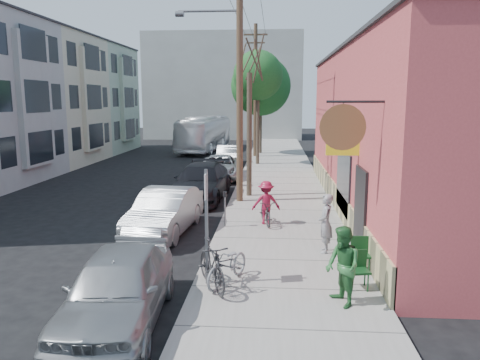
# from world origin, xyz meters

# --- Properties ---
(ground) EXTENTS (120.00, 120.00, 0.00)m
(ground) POSITION_xyz_m (0.00, 0.00, 0.00)
(ground) COLOR black
(sidewalk) EXTENTS (4.50, 58.00, 0.15)m
(sidewalk) POSITION_xyz_m (4.25, 11.00, 0.07)
(sidewalk) COLOR gray
(sidewalk) RESTS_ON ground
(cafe_building) EXTENTS (6.60, 20.20, 6.61)m
(cafe_building) POSITION_xyz_m (8.99, 4.99, 3.30)
(cafe_building) COLOR #B34245
(cafe_building) RESTS_ON ground
(apartment_row) EXTENTS (6.30, 32.00, 9.00)m
(apartment_row) POSITION_xyz_m (-11.85, 14.00, 4.50)
(apartment_row) COLOR #9CB196
(apartment_row) RESTS_ON ground
(end_cap_building) EXTENTS (18.00, 8.00, 12.00)m
(end_cap_building) POSITION_xyz_m (-2.00, 42.00, 6.00)
(end_cap_building) COLOR #9FA09B
(end_cap_building) RESTS_ON ground
(sign_post) EXTENTS (0.07, 0.45, 2.80)m
(sign_post) POSITION_xyz_m (2.35, -3.82, 1.83)
(sign_post) COLOR slate
(sign_post) RESTS_ON sidewalk
(parking_meter_near) EXTENTS (0.14, 0.14, 1.24)m
(parking_meter_near) POSITION_xyz_m (2.25, 1.31, 0.98)
(parking_meter_near) COLOR slate
(parking_meter_near) RESTS_ON sidewalk
(parking_meter_far) EXTENTS (0.14, 0.14, 1.24)m
(parking_meter_far) POSITION_xyz_m (2.25, 9.46, 0.98)
(parking_meter_far) COLOR slate
(parking_meter_far) RESTS_ON sidewalk
(utility_pole_near) EXTENTS (3.57, 0.28, 10.00)m
(utility_pole_near) POSITION_xyz_m (2.39, 5.57, 5.41)
(utility_pole_near) COLOR #503A28
(utility_pole_near) RESTS_ON sidewalk
(utility_pole_far) EXTENTS (1.80, 0.28, 10.00)m
(utility_pole_far) POSITION_xyz_m (2.45, 22.00, 5.34)
(utility_pole_far) COLOR #503A28
(utility_pole_far) RESTS_ON sidewalk
(tree_bare) EXTENTS (0.24, 0.24, 5.57)m
(tree_bare) POSITION_xyz_m (2.80, 6.78, 2.94)
(tree_bare) COLOR #44392C
(tree_bare) RESTS_ON sidewalk
(tree_leafy_mid) EXTENTS (3.35, 3.35, 7.67)m
(tree_leafy_mid) POSITION_xyz_m (2.80, 17.58, 6.12)
(tree_leafy_mid) COLOR #44392C
(tree_leafy_mid) RESTS_ON sidewalk
(tree_leafy_far) EXTENTS (4.85, 4.85, 7.91)m
(tree_leafy_far) POSITION_xyz_m (2.80, 24.13, 5.63)
(tree_leafy_far) COLOR #44392C
(tree_leafy_far) RESTS_ON sidewalk
(patio_chair_a) EXTENTS (0.54, 0.54, 0.88)m
(patio_chair_a) POSITION_xyz_m (6.19, -2.74, 0.59)
(patio_chair_a) COLOR #0F3818
(patio_chair_a) RESTS_ON sidewalk
(patio_chair_b) EXTENTS (0.59, 0.59, 0.88)m
(patio_chair_b) POSITION_xyz_m (5.95, -3.87, 0.59)
(patio_chair_b) COLOR #0F3818
(patio_chair_b) RESTS_ON sidewalk
(patron_grey) EXTENTS (0.48, 0.67, 1.73)m
(patron_grey) POSITION_xyz_m (5.45, -1.24, 1.01)
(patron_grey) COLOR gray
(patron_grey) RESTS_ON sidewalk
(patron_green) EXTENTS (0.92, 1.03, 1.74)m
(patron_green) POSITION_xyz_m (5.43, -4.81, 1.02)
(patron_green) COLOR #28652F
(patron_green) RESTS_ON sidewalk
(cyclist) EXTENTS (1.07, 0.70, 1.55)m
(cyclist) POSITION_xyz_m (3.67, 1.80, 0.93)
(cyclist) COLOR maroon
(cyclist) RESTS_ON sidewalk
(cyclist_bike) EXTENTS (0.89, 1.74, 0.87)m
(cyclist_bike) POSITION_xyz_m (3.67, 1.80, 0.59)
(cyclist_bike) COLOR black
(cyclist_bike) RESTS_ON sidewalk
(parked_bike_a) EXTENTS (1.28, 1.95, 1.14)m
(parked_bike_a) POSITION_xyz_m (2.50, -4.08, 0.72)
(parked_bike_a) COLOR black
(parked_bike_a) RESTS_ON sidewalk
(parked_bike_b) EXTENTS (1.30, 1.87, 0.93)m
(parked_bike_b) POSITION_xyz_m (2.85, -3.78, 0.62)
(parked_bike_b) COLOR slate
(parked_bike_b) RESTS_ON sidewalk
(car_0) EXTENTS (2.13, 4.66, 1.55)m
(car_0) POSITION_xyz_m (0.80, -5.73, 0.77)
(car_0) COLOR gray
(car_0) RESTS_ON ground
(car_1) EXTENTS (1.99, 4.74, 1.52)m
(car_1) POSITION_xyz_m (0.23, 0.83, 0.76)
(car_1) COLOR #9DA1A5
(car_1) RESTS_ON ground
(car_2) EXTENTS (2.52, 5.65, 1.61)m
(car_2) POSITION_xyz_m (0.61, 6.43, 0.80)
(car_2) COLOR black
(car_2) RESTS_ON ground
(car_3) EXTENTS (2.48, 4.94, 1.34)m
(car_3) POSITION_xyz_m (0.80, 12.12, 0.67)
(car_3) COLOR #9B9FA2
(car_3) RESTS_ON ground
(car_4) EXTENTS (1.69, 4.21, 1.36)m
(car_4) POSITION_xyz_m (0.69, 17.90, 0.68)
(car_4) COLOR #939599
(car_4) RESTS_ON ground
(bus) EXTENTS (3.51, 11.16, 3.06)m
(bus) POSITION_xyz_m (-2.28, 27.03, 1.53)
(bus) COLOR white
(bus) RESTS_ON ground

